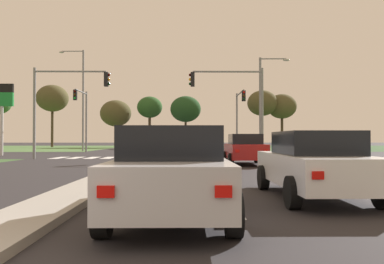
# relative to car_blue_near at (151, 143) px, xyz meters

# --- Properties ---
(ground_plane) EXTENTS (200.00, 200.00, 0.00)m
(ground_plane) POSITION_rel_car_blue_near_xyz_m (2.25, -19.45, -0.79)
(ground_plane) COLOR #282628
(grass_verge_far_right) EXTENTS (35.00, 35.00, 0.01)m
(grass_verge_far_right) POSITION_rel_car_blue_near_xyz_m (27.75, 5.05, -0.78)
(grass_verge_far_right) COLOR #2D4C28
(grass_verge_far_right) RESTS_ON ground
(median_island_near) EXTENTS (1.20, 22.00, 0.14)m
(median_island_near) POSITION_rel_car_blue_near_xyz_m (2.25, -38.45, -0.72)
(median_island_near) COLOR gray
(median_island_near) RESTS_ON ground
(median_island_far) EXTENTS (1.20, 36.00, 0.14)m
(median_island_far) POSITION_rel_car_blue_near_xyz_m (2.25, 5.55, -0.72)
(median_island_far) COLOR #ADA89E
(median_island_far) RESTS_ON ground
(lane_dash_near) EXTENTS (0.14, 2.00, 0.01)m
(lane_dash_near) POSITION_rel_car_blue_near_xyz_m (5.75, -44.44, -0.78)
(lane_dash_near) COLOR silver
(lane_dash_near) RESTS_ON ground
(lane_dash_second) EXTENTS (0.14, 2.00, 0.01)m
(lane_dash_second) POSITION_rel_car_blue_near_xyz_m (5.75, -38.44, -0.78)
(lane_dash_second) COLOR silver
(lane_dash_second) RESTS_ON ground
(lane_dash_third) EXTENTS (0.14, 2.00, 0.01)m
(lane_dash_third) POSITION_rel_car_blue_near_xyz_m (5.75, -32.44, -0.78)
(lane_dash_third) COLOR silver
(lane_dash_third) RESTS_ON ground
(lane_dash_fourth) EXTENTS (0.14, 2.00, 0.01)m
(lane_dash_fourth) POSITION_rel_car_blue_near_xyz_m (5.75, -26.44, -0.78)
(lane_dash_fourth) COLOR silver
(lane_dash_fourth) RESTS_ON ground
(edge_line_right) EXTENTS (0.14, 24.00, 0.01)m
(edge_line_right) POSITION_rel_car_blue_near_xyz_m (9.10, -37.45, -0.78)
(edge_line_right) COLOR silver
(edge_line_right) RESTS_ON ground
(stop_bar_near) EXTENTS (6.40, 0.50, 0.01)m
(stop_bar_near) POSITION_rel_car_blue_near_xyz_m (6.05, -26.45, -0.78)
(stop_bar_near) COLOR silver
(stop_bar_near) RESTS_ON ground
(crosswalk_bar_near) EXTENTS (0.70, 2.80, 0.01)m
(crosswalk_bar_near) POSITION_rel_car_blue_near_xyz_m (-4.15, -24.65, -0.78)
(crosswalk_bar_near) COLOR silver
(crosswalk_bar_near) RESTS_ON ground
(crosswalk_bar_second) EXTENTS (0.70, 2.80, 0.01)m
(crosswalk_bar_second) POSITION_rel_car_blue_near_xyz_m (-3.00, -24.65, -0.78)
(crosswalk_bar_second) COLOR silver
(crosswalk_bar_second) RESTS_ON ground
(crosswalk_bar_third) EXTENTS (0.70, 2.80, 0.01)m
(crosswalk_bar_third) POSITION_rel_car_blue_near_xyz_m (-1.85, -24.65, -0.78)
(crosswalk_bar_third) COLOR silver
(crosswalk_bar_third) RESTS_ON ground
(crosswalk_bar_fourth) EXTENTS (0.70, 2.80, 0.01)m
(crosswalk_bar_fourth) POSITION_rel_car_blue_near_xyz_m (-0.70, -24.65, -0.78)
(crosswalk_bar_fourth) COLOR silver
(crosswalk_bar_fourth) RESTS_ON ground
(crosswalk_bar_fifth) EXTENTS (0.70, 2.80, 0.01)m
(crosswalk_bar_fifth) POSITION_rel_car_blue_near_xyz_m (0.45, -24.65, -0.78)
(crosswalk_bar_fifth) COLOR silver
(crosswalk_bar_fifth) RESTS_ON ground
(crosswalk_bar_sixth) EXTENTS (0.70, 2.80, 0.01)m
(crosswalk_bar_sixth) POSITION_rel_car_blue_near_xyz_m (1.60, -24.65, -0.78)
(crosswalk_bar_sixth) COLOR silver
(crosswalk_bar_sixth) RESTS_ON ground
(car_blue_near) EXTENTS (2.09, 4.50, 1.54)m
(car_blue_near) POSITION_rel_car_blue_near_xyz_m (0.00, 0.00, 0.00)
(car_blue_near) COLOR navy
(car_blue_near) RESTS_ON ground
(car_navy_second) EXTENTS (4.16, 1.95, 1.54)m
(car_navy_second) POSITION_rel_car_blue_near_xyz_m (15.69, -18.78, -0.00)
(car_navy_second) COLOR #161E47
(car_navy_second) RESTS_ON ground
(car_red_third) EXTENTS (1.98, 4.39, 1.59)m
(car_red_third) POSITION_rel_car_blue_near_xyz_m (7.85, -31.63, 0.02)
(car_red_third) COLOR #A31919
(car_red_third) RESTS_ON ground
(car_white_fourth) EXTENTS (1.95, 4.51, 1.51)m
(car_white_fourth) POSITION_rel_car_blue_near_xyz_m (7.71, -43.08, -0.01)
(car_white_fourth) COLOR silver
(car_white_fourth) RESTS_ON ground
(car_grey_fifth) EXTENTS (1.98, 4.19, 1.59)m
(car_grey_fifth) POSITION_rel_car_blue_near_xyz_m (4.41, -36.67, 0.02)
(car_grey_fifth) COLOR slate
(car_grey_fifth) RESTS_ON ground
(car_teal_sixth) EXTENTS (1.95, 4.21, 1.57)m
(car_teal_sixth) POSITION_rel_car_blue_near_xyz_m (4.50, -30.06, 0.01)
(car_teal_sixth) COLOR #19565B
(car_teal_sixth) RESTS_ON ground
(car_silver_seventh) EXTENTS (1.99, 4.46, 1.54)m
(car_silver_seventh) POSITION_rel_car_blue_near_xyz_m (4.58, -45.20, 0.00)
(car_silver_seventh) COLOR #B7B7BC
(car_silver_seventh) RESTS_ON ground
(traffic_signal_near_left) EXTENTS (5.11, 0.32, 6.09)m
(traffic_signal_near_left) POSITION_rel_car_blue_near_xyz_m (-3.56, -26.05, 3.41)
(traffic_signal_near_left) COLOR gray
(traffic_signal_near_left) RESTS_ON ground
(traffic_signal_far_left) EXTENTS (0.32, 4.22, 6.09)m
(traffic_signal_far_left) POSITION_rel_car_blue_near_xyz_m (-5.35, -14.28, 3.35)
(traffic_signal_far_left) COLOR gray
(traffic_signal_far_left) RESTS_ON ground
(traffic_signal_near_right) EXTENTS (5.01, 0.32, 6.09)m
(traffic_signal_near_right) POSITION_rel_car_blue_near_xyz_m (8.11, -26.05, 3.41)
(traffic_signal_near_right) COLOR gray
(traffic_signal_near_right) RESTS_ON ground
(traffic_signal_far_right) EXTENTS (0.32, 5.08, 5.93)m
(traffic_signal_far_right) POSITION_rel_car_blue_near_xyz_m (9.85, -14.64, 3.31)
(traffic_signal_far_right) COLOR gray
(traffic_signal_far_right) RESTS_ON ground
(street_lamp_second) EXTENTS (2.53, 0.32, 8.07)m
(street_lamp_second) POSITION_rel_car_blue_near_xyz_m (11.12, -20.00, 3.79)
(street_lamp_second) COLOR gray
(street_lamp_second) RESTS_ON ground
(street_lamp_third) EXTENTS (2.74, 0.32, 10.88)m
(street_lamp_third) POSITION_rel_car_blue_near_xyz_m (-6.58, -10.25, 5.24)
(street_lamp_third) COLOR gray
(street_lamp_third) RESTS_ON ground
(pedestrian_at_median) EXTENTS (0.34, 0.34, 1.72)m
(pedestrian_at_median) POSITION_rel_car_blue_near_xyz_m (2.37, -7.30, 0.40)
(pedestrian_at_median) COLOR #9E8966
(pedestrian_at_median) RESTS_ON median_island_far
(fuel_price_totem) EXTENTS (1.80, 0.24, 5.75)m
(fuel_price_totem) POSITION_rel_car_blue_near_xyz_m (-10.02, -20.77, 3.41)
(fuel_price_totem) COLOR silver
(fuel_price_totem) RESTS_ON ground
(treeline_second) EXTENTS (5.07, 5.07, 10.02)m
(treeline_second) POSITION_rel_car_blue_near_xyz_m (-16.94, 10.61, 7.04)
(treeline_second) COLOR #423323
(treeline_second) RESTS_ON ground
(treeline_third) EXTENTS (4.89, 4.89, 7.44)m
(treeline_third) POSITION_rel_car_blue_near_xyz_m (-6.51, 9.36, 4.55)
(treeline_third) COLOR #423323
(treeline_third) RESTS_ON ground
(treeline_fourth) EXTENTS (3.97, 3.97, 8.00)m
(treeline_fourth) POSITION_rel_car_blue_near_xyz_m (-1.10, 9.05, 5.46)
(treeline_fourth) COLOR #423323
(treeline_fourth) RESTS_ON ground
(treeline_fifth) EXTENTS (4.53, 4.53, 7.66)m
(treeline_fifth) POSITION_rel_car_blue_near_xyz_m (4.58, 5.41, 4.93)
(treeline_fifth) COLOR #423323
(treeline_fifth) RESTS_ON ground
(treeline_sixth) EXTENTS (4.60, 4.60, 8.43)m
(treeline_sixth) POSITION_rel_car_blue_near_xyz_m (19.85, 9.19, 5.65)
(treeline_sixth) COLOR #423323
(treeline_sixth) RESTS_ON ground
(treeline_seventh) EXTENTS (4.70, 4.70, 8.92)m
(treeline_seventh) POSITION_rel_car_blue_near_xyz_m (16.60, 8.43, 6.12)
(treeline_seventh) COLOR #423323
(treeline_seventh) RESTS_ON ground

